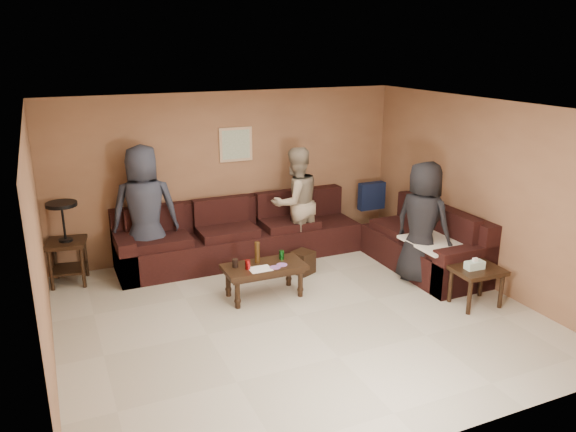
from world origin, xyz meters
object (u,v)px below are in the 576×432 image
object	(u,v)px
person_left	(145,211)
coffee_table	(264,270)
end_table_left	(66,242)
person_right	(423,223)
sectional_sofa	(304,242)
side_table_right	(477,274)
person_middle	(296,203)
waste_bin	(303,262)

from	to	relation	value
person_left	coffee_table	bearing A→B (deg)	140.95
end_table_left	person_right	xyz separation A→B (m)	(4.44, -1.91, 0.24)
sectional_sofa	end_table_left	size ratio (longest dim) A/B	4.02
coffee_table	person_right	xyz separation A→B (m)	(2.15, -0.42, 0.47)
side_table_right	person_middle	size ratio (longest dim) A/B	0.38
side_table_right	waste_bin	xyz separation A→B (m)	(-1.54, 1.81, -0.26)
coffee_table	sectional_sofa	bearing A→B (deg)	40.41
sectional_sofa	waste_bin	size ratio (longest dim) A/B	14.27
end_table_left	side_table_right	xyz separation A→B (m)	(4.64, -2.80, -0.18)
person_middle	coffee_table	bearing A→B (deg)	40.48
end_table_left	person_middle	bearing A→B (deg)	-5.04
waste_bin	person_left	size ratio (longest dim) A/B	0.17
sectional_sofa	end_table_left	distance (m)	3.35
waste_bin	side_table_right	bearing A→B (deg)	-49.56
end_table_left	person_middle	size ratio (longest dim) A/B	0.68
end_table_left	person_right	size ratio (longest dim) A/B	0.68
person_middle	person_right	distance (m)	1.98
coffee_table	end_table_left	world-z (taller)	end_table_left
end_table_left	person_left	distance (m)	1.12
person_middle	side_table_right	bearing A→B (deg)	108.56
end_table_left	person_middle	world-z (taller)	person_middle
end_table_left	waste_bin	world-z (taller)	end_table_left
coffee_table	person_left	bearing A→B (deg)	131.88
side_table_right	waste_bin	size ratio (longest dim) A/B	1.97
person_left	side_table_right	bearing A→B (deg)	152.14
sectional_sofa	side_table_right	bearing A→B (deg)	-57.75
coffee_table	person_left	xyz separation A→B (m)	(-1.23, 1.37, 0.56)
sectional_sofa	person_left	bearing A→B (deg)	166.47
sectional_sofa	person_left	xyz separation A→B (m)	(-2.21, 0.53, 0.61)
end_table_left	person_left	size ratio (longest dim) A/B	0.62
person_left	person_middle	bearing A→B (deg)	-175.42
sectional_sofa	person_middle	distance (m)	0.64
person_right	person_left	bearing A→B (deg)	39.98
waste_bin	person_left	distance (m)	2.34
end_table_left	sectional_sofa	bearing A→B (deg)	-11.18
person_left	person_middle	xyz separation A→B (m)	(2.23, -0.18, -0.09)
person_middle	waste_bin	bearing A→B (deg)	64.26
sectional_sofa	waste_bin	world-z (taller)	sectional_sofa
sectional_sofa	coffee_table	size ratio (longest dim) A/B	4.39
side_table_right	person_middle	distance (m)	2.88
waste_bin	person_middle	world-z (taller)	person_middle
end_table_left	side_table_right	size ratio (longest dim) A/B	1.80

